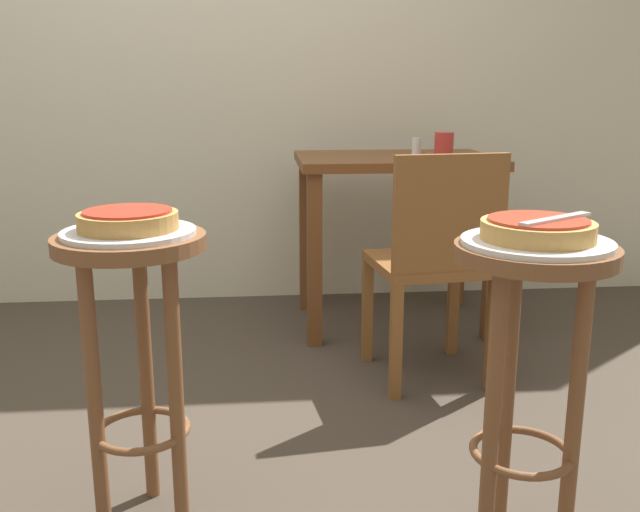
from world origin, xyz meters
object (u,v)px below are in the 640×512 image
Objects in this scene: pizza_foreground at (538,229)px; stool_foreground at (530,335)px; cup_near_edge at (444,145)px; wooden_chair at (436,259)px; serving_plate_foreground at (537,242)px; stool_middle at (135,320)px; dining_table at (394,190)px; serving_plate_middle at (129,232)px; pizza_server_knife at (556,219)px; condiment_shaker at (416,147)px; pizza_middle at (128,220)px.

stool_foreground is at bearing 90.00° from pizza_foreground.
cup_near_edge is 0.13× the size of wooden_chair.
stool_foreground is 2.28× the size of serving_plate_foreground.
dining_table reaches higher than stool_middle.
pizza_foreground is 1.55m from cup_near_edge.
wooden_chair is at bearing 39.95° from serving_plate_middle.
serving_plate_middle is at bearing 135.54° from pizza_server_knife.
dining_table reaches higher than serving_plate_foreground.
cup_near_edge is (1.09, 1.35, 0.29)m from stool_middle.
wooden_chair reaches higher than pizza_foreground.
condiment_shaker reaches higher than pizza_foreground.
pizza_server_knife is (0.03, -0.02, 0.06)m from serving_plate_foreground.
cup_near_edge is 0.14m from condiment_shaker.
pizza_server_knife is at bearing -90.34° from wooden_chair.
pizza_foreground is 0.33× the size of stool_middle.
pizza_middle is at bearing -129.07° from cup_near_edge.
pizza_foreground is 0.91m from pizza_middle.
serving_plate_foreground is 1.42× the size of pizza_middle.
serving_plate_middle is (-0.89, 0.19, -0.03)m from pizza_foreground.
cup_near_edge is (1.09, 1.35, 0.08)m from serving_plate_middle.
pizza_foreground is 0.28× the size of wooden_chair.
stool_middle is 0.24m from pizza_middle.
condiment_shaker is (0.11, 1.64, 0.04)m from pizza_foreground.
stool_middle is 3.24× the size of pizza_middle.
wooden_chair is at bearing 87.87° from serving_plate_foreground.
dining_table is 0.29m from cup_near_edge.
serving_plate_middle is 0.36× the size of dining_table.
pizza_server_knife reaches higher than pizza_foreground.
cup_near_edge is at bearing 50.93° from pizza_middle.
condiment_shaker is (1.00, 1.45, 0.28)m from stool_middle.
cup_near_edge is at bearing 82.50° from pizza_foreground.
wooden_chair is (0.02, -0.67, -0.15)m from dining_table.
serving_plate_middle is 1.71m from dining_table.
stool_middle is at bearing 168.14° from stool_foreground.
wooden_chair reaches higher than serving_plate_foreground.
stool_middle is at bearing 135.54° from pizza_server_knife.
condiment_shaker is (0.11, 1.64, 0.28)m from stool_foreground.
stool_foreground is 3.24× the size of pizza_middle.
cup_near_edge reaches higher than pizza_foreground.
condiment_shaker is (1.00, 1.45, 0.04)m from pizza_middle.
pizza_foreground is at bearing -90.00° from stool_foreground.
pizza_middle is 1.76m from condiment_shaker.
pizza_middle is at bearing -90.00° from serving_plate_middle.
cup_near_edge reaches higher than condiment_shaker.
serving_plate_foreground reaches higher than stool_foreground.
condiment_shaker is at bearing 83.95° from wooden_chair.
pizza_server_knife is at bearing -33.69° from serving_plate_foreground.
serving_plate_foreground is 1.00m from wooden_chair.
pizza_middle is (-0.89, 0.19, 0.24)m from stool_foreground.
serving_plate_foreground is at bearing -93.75° from condiment_shaker.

